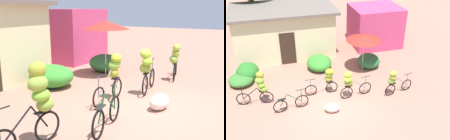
% 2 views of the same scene
% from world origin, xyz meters
% --- Properties ---
extents(ground_plane, '(60.00, 60.00, 0.00)m').
position_xyz_m(ground_plane, '(0.00, 0.00, 0.00)').
color(ground_plane, '#A9715C').
extents(shop_pink, '(3.20, 2.80, 2.68)m').
position_xyz_m(shop_pink, '(4.61, 6.22, 1.34)').
color(shop_pink, '#CB4271').
rests_on(shop_pink, ground).
extents(hedge_bush_mid, '(1.44, 1.62, 0.79)m').
position_xyz_m(hedge_bush_mid, '(0.14, 3.66, 0.39)').
color(hedge_bush_mid, '#388E2E').
rests_on(hedge_bush_mid, ground).
extents(hedge_bush_by_door, '(1.28, 1.41, 0.77)m').
position_xyz_m(hedge_bush_by_door, '(3.05, 3.17, 0.39)').
color(hedge_bush_by_door, '#2D6B37').
rests_on(hedge_bush_by_door, ground).
extents(market_umbrella, '(1.95, 1.95, 2.25)m').
position_xyz_m(market_umbrella, '(2.53, 2.84, 2.07)').
color(market_umbrella, beige).
rests_on(market_umbrella, ground).
extents(bicycle_leftmost, '(1.71, 0.47, 1.72)m').
position_xyz_m(bicycle_leftmost, '(-3.18, 1.09, 1.00)').
color(bicycle_leftmost, black).
rests_on(bicycle_leftmost, ground).
extents(bicycle_near_pile, '(1.65, 0.29, 0.98)m').
position_xyz_m(bicycle_near_pile, '(-1.88, 0.26, 0.36)').
color(bicycle_near_pile, black).
rests_on(bicycle_near_pile, ground).
extents(bicycle_center_loaded, '(1.68, 0.44, 1.40)m').
position_xyz_m(bicycle_center_loaded, '(0.01, 1.13, 0.85)').
color(bicycle_center_loaded, black).
rests_on(bicycle_center_loaded, ground).
extents(bicycle_by_shop, '(1.68, 0.44, 1.49)m').
position_xyz_m(bicycle_by_shop, '(1.02, 0.44, 0.88)').
color(bicycle_by_shop, black).
rests_on(bicycle_by_shop, ground).
extents(bicycle_rightmost, '(1.62, 0.53, 1.42)m').
position_xyz_m(bicycle_rightmost, '(3.16, 0.12, 0.83)').
color(bicycle_rightmost, black).
rests_on(bicycle_rightmost, ground).
extents(produce_sack, '(0.78, 0.59, 0.44)m').
position_xyz_m(produce_sack, '(-0.12, -0.40, 0.22)').
color(produce_sack, silver).
rests_on(produce_sack, ground).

